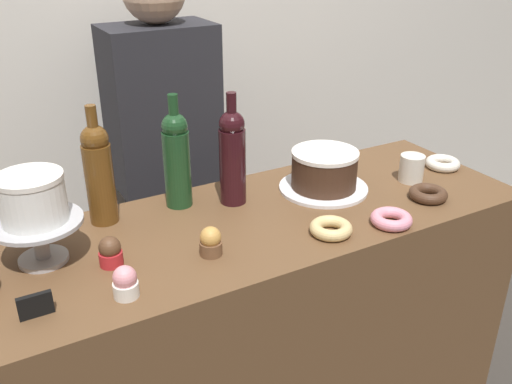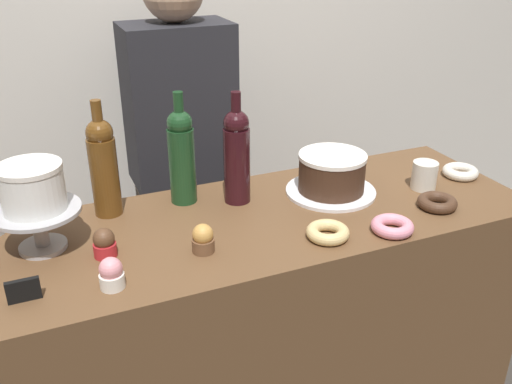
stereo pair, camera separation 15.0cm
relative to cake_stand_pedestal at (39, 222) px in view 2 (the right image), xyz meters
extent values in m
cube|color=silver|center=(0.55, 0.79, 0.27)|extent=(6.00, 0.05, 2.60)
cube|color=brown|center=(0.55, -0.06, -0.55)|extent=(1.58, 0.54, 0.96)
cylinder|color=#B2B2B7|center=(0.00, 0.00, -0.07)|extent=(0.12, 0.12, 0.01)
cylinder|color=#B2B2B7|center=(0.00, 0.00, -0.02)|extent=(0.04, 0.04, 0.09)
cylinder|color=#B2B2B7|center=(0.00, 0.00, 0.03)|extent=(0.21, 0.21, 0.01)
cylinder|color=white|center=(0.00, 0.00, 0.09)|extent=(0.15, 0.15, 0.10)
cylinder|color=white|center=(0.00, 0.00, 0.14)|extent=(0.15, 0.15, 0.01)
cylinder|color=white|center=(0.82, 0.00, -0.07)|extent=(0.27, 0.27, 0.01)
cylinder|color=#3D2619|center=(0.82, 0.00, -0.01)|extent=(0.20, 0.20, 0.10)
cylinder|color=white|center=(0.82, 0.00, 0.04)|extent=(0.20, 0.20, 0.01)
cylinder|color=#193D1E|center=(0.40, 0.12, 0.03)|extent=(0.08, 0.08, 0.22)
sphere|color=#193D1E|center=(0.40, 0.12, 0.16)|extent=(0.07, 0.07, 0.07)
cylinder|color=#193D1E|center=(0.40, 0.12, 0.21)|extent=(0.03, 0.03, 0.08)
cylinder|color=#5B3814|center=(0.18, 0.13, 0.03)|extent=(0.08, 0.08, 0.22)
sphere|color=#5B3814|center=(0.18, 0.13, 0.16)|extent=(0.07, 0.07, 0.07)
cylinder|color=#5B3814|center=(0.18, 0.13, 0.21)|extent=(0.03, 0.03, 0.08)
cylinder|color=black|center=(0.54, 0.06, 0.03)|extent=(0.08, 0.08, 0.22)
sphere|color=black|center=(0.54, 0.06, 0.16)|extent=(0.07, 0.07, 0.07)
cylinder|color=black|center=(0.54, 0.06, 0.21)|extent=(0.03, 0.03, 0.08)
cylinder|color=white|center=(0.13, -0.23, -0.06)|extent=(0.06, 0.06, 0.03)
sphere|color=pink|center=(0.13, -0.23, -0.03)|extent=(0.05, 0.05, 0.05)
cylinder|color=red|center=(0.14, -0.10, -0.06)|extent=(0.06, 0.06, 0.03)
sphere|color=brown|center=(0.14, -0.10, -0.03)|extent=(0.05, 0.05, 0.05)
cylinder|color=brown|center=(0.36, -0.17, -0.06)|extent=(0.06, 0.06, 0.03)
sphere|color=#CC9347|center=(0.36, -0.17, -0.03)|extent=(0.05, 0.05, 0.05)
torus|color=#E0C17F|center=(0.68, -0.23, -0.06)|extent=(0.11, 0.11, 0.03)
torus|color=#472D1E|center=(1.05, -0.20, -0.06)|extent=(0.11, 0.11, 0.03)
torus|color=silver|center=(1.26, -0.05, -0.06)|extent=(0.11, 0.11, 0.03)
torus|color=pink|center=(0.85, -0.27, -0.06)|extent=(0.11, 0.11, 0.03)
cube|color=black|center=(-0.05, -0.21, -0.05)|extent=(0.07, 0.01, 0.05)
cylinder|color=silver|center=(1.10, -0.08, -0.03)|extent=(0.08, 0.08, 0.09)
cube|color=black|center=(0.51, 0.52, -0.61)|extent=(0.28, 0.18, 0.85)
cube|color=#232328|center=(0.51, 0.52, 0.09)|extent=(0.36, 0.22, 0.55)
camera|label=1|loc=(-0.12, -1.25, 0.65)|focal=39.34mm
camera|label=2|loc=(0.02, -1.31, 0.65)|focal=39.34mm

